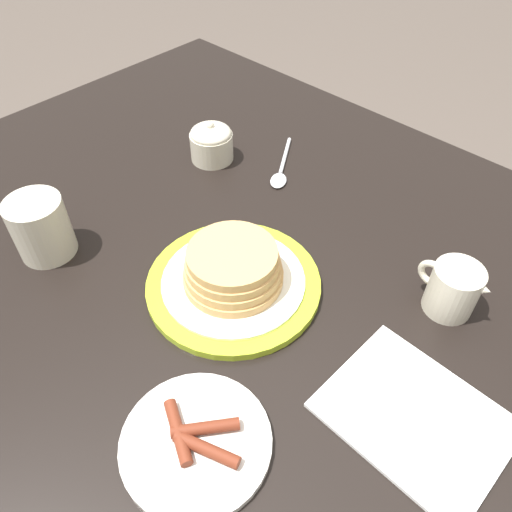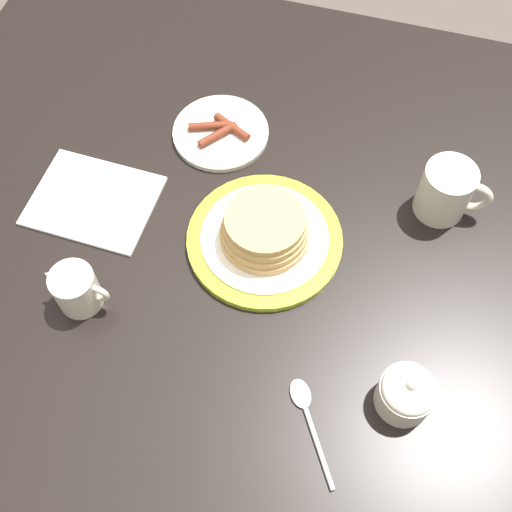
{
  "view_description": "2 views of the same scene",
  "coord_description": "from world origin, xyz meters",
  "views": [
    {
      "loc": [
        -0.35,
        0.3,
        1.3
      ],
      "look_at": [
        -0.01,
        -0.05,
        0.79
      ],
      "focal_mm": 35.0,
      "sensor_mm": 36.0,
      "label": 1
    },
    {
      "loc": [
        0.12,
        -0.51,
        1.63
      ],
      "look_at": [
        -0.01,
        -0.05,
        0.79
      ],
      "focal_mm": 45.0,
      "sensor_mm": 36.0,
      "label": 2
    }
  ],
  "objects": [
    {
      "name": "ground_plane",
      "position": [
        0.0,
        0.0,
        0.0
      ],
      "size": [
        8.0,
        8.0,
        0.0
      ],
      "primitive_type": "plane",
      "color": "#51473F"
    },
    {
      "name": "dining_table",
      "position": [
        0.0,
        0.0,
        0.65
      ],
      "size": [
        1.32,
        1.1,
        0.76
      ],
      "color": "black",
      "rests_on": "ground_plane"
    },
    {
      "name": "pancake_plate",
      "position": [
        -0.01,
        -0.01,
        0.78
      ],
      "size": [
        0.25,
        0.25,
        0.07
      ],
      "color": "#AAC628",
      "rests_on": "dining_table"
    },
    {
      "name": "side_plate_bacon",
      "position": [
        -0.14,
        0.18,
        0.77
      ],
      "size": [
        0.17,
        0.17,
        0.02
      ],
      "color": "silver",
      "rests_on": "dining_table"
    },
    {
      "name": "coffee_mug",
      "position": [
        0.25,
        0.13,
        0.81
      ],
      "size": [
        0.12,
        0.08,
        0.09
      ],
      "color": "beige",
      "rests_on": "dining_table"
    },
    {
      "name": "creamer_pitcher",
      "position": [
        -0.25,
        -0.18,
        0.8
      ],
      "size": [
        0.1,
        0.07,
        0.08
      ],
      "color": "beige",
      "rests_on": "dining_table"
    },
    {
      "name": "sugar_bowl",
      "position": [
        0.24,
        -0.2,
        0.79
      ],
      "size": [
        0.08,
        0.08,
        0.08
      ],
      "color": "beige",
      "rests_on": "dining_table"
    },
    {
      "name": "napkin",
      "position": [
        -0.3,
        -0.01,
        0.76
      ],
      "size": [
        0.2,
        0.16,
        0.01
      ],
      "color": "white",
      "rests_on": "dining_table"
    },
    {
      "name": "spoon",
      "position": [
        0.12,
        -0.25,
        0.76
      ],
      "size": [
        0.1,
        0.14,
        0.01
      ],
      "color": "silver",
      "rests_on": "dining_table"
    }
  ]
}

